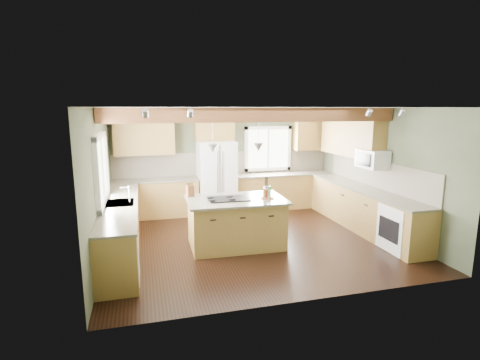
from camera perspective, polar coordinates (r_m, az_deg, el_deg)
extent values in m
plane|color=black|center=(7.58, 1.96, -9.10)|extent=(5.60, 5.60, 0.00)
plane|color=silver|center=(7.13, 2.10, 10.95)|extent=(5.60, 5.60, 0.00)
plane|color=#3F4732|center=(9.63, -2.31, 3.16)|extent=(5.60, 0.00, 5.60)
plane|color=#3F4732|center=(6.97, -20.56, -0.47)|extent=(0.00, 5.00, 5.00)
plane|color=#3F4732|center=(8.48, 20.44, 1.44)|extent=(0.00, 5.00, 5.00)
cube|color=brown|center=(6.93, 2.60, 9.88)|extent=(5.55, 0.26, 0.26)
cube|color=brown|center=(9.45, -2.23, 10.56)|extent=(5.55, 0.20, 0.10)
cube|color=brown|center=(9.63, -2.29, 2.62)|extent=(5.58, 0.03, 0.58)
cube|color=brown|center=(8.53, 20.13, 0.89)|extent=(0.03, 3.70, 0.58)
cube|color=brown|center=(9.27, -12.72, -2.81)|extent=(2.02, 0.60, 0.88)
cube|color=#454033|center=(9.18, -12.84, -0.02)|extent=(2.06, 0.64, 0.04)
cube|color=brown|center=(9.93, 6.53, -1.71)|extent=(2.62, 0.60, 0.88)
cube|color=#454033|center=(9.84, 6.59, 0.91)|extent=(2.66, 0.64, 0.04)
cube|color=brown|center=(7.21, -17.68, -7.00)|extent=(0.60, 3.70, 0.88)
cube|color=#454033|center=(7.08, -17.89, -3.46)|extent=(0.64, 3.74, 0.04)
cube|color=brown|center=(8.53, 18.22, -4.28)|extent=(0.60, 3.70, 0.88)
cube|color=#454033|center=(8.43, 18.40, -1.26)|extent=(0.64, 3.74, 0.04)
cube|color=brown|center=(9.17, -14.41, 6.53)|extent=(1.40, 0.35, 0.90)
cube|color=brown|center=(9.32, -3.93, 8.14)|extent=(0.96, 0.35, 0.70)
cube|color=brown|center=(9.06, 16.52, 6.38)|extent=(0.35, 2.20, 0.90)
cube|color=brown|center=(10.16, 10.75, 7.06)|extent=(0.90, 0.35, 0.90)
cube|color=white|center=(6.98, -20.49, 1.62)|extent=(0.04, 1.60, 1.05)
cube|color=white|center=(9.90, 4.24, 4.80)|extent=(1.10, 0.04, 1.00)
cube|color=#262628|center=(7.08, -17.89, -3.42)|extent=(0.50, 0.65, 0.03)
cylinder|color=#B2B2B7|center=(7.04, -16.50, -2.21)|extent=(0.02, 0.02, 0.28)
cube|color=white|center=(5.98, -18.12, -10.83)|extent=(0.60, 0.60, 0.84)
cube|color=white|center=(7.52, 23.56, -6.74)|extent=(0.60, 0.72, 0.84)
cube|color=white|center=(8.28, 19.51, 3.04)|extent=(0.40, 0.70, 0.38)
cone|color=#B2B2B7|center=(6.78, -4.20, 4.84)|extent=(0.18, 0.18, 0.16)
cone|color=#B2B2B7|center=(6.97, 2.81, 5.02)|extent=(0.18, 0.18, 0.16)
cube|color=white|center=(9.27, -3.59, 0.34)|extent=(0.90, 0.74, 1.80)
cube|color=olive|center=(7.15, -0.62, -6.62)|extent=(1.74, 1.09, 0.88)
cube|color=#454033|center=(7.03, -0.63, -3.03)|extent=(1.86, 1.21, 0.04)
cube|color=black|center=(6.99, -1.77, -2.86)|extent=(0.76, 0.51, 0.02)
cube|color=brown|center=(7.23, -7.61, -1.67)|extent=(0.16, 0.13, 0.22)
cylinder|color=#3D3731|center=(7.34, 4.01, -1.63)|extent=(0.13, 0.13, 0.17)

